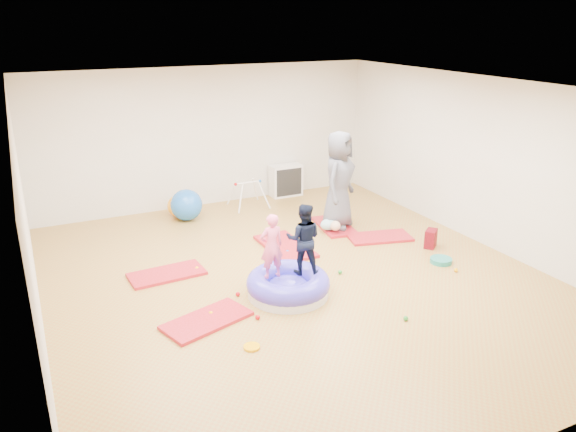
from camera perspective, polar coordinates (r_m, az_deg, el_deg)
name	(u,v)px	position (r m, az deg, el deg)	size (l,w,h in m)	color
room	(297,189)	(7.92, 0.95, 2.75)	(7.01, 8.01, 2.81)	olive
gym_mat_front_left	(207,320)	(7.38, -8.25, -10.46)	(1.12, 0.56, 0.05)	#BF2245
gym_mat_mid_left	(167,274)	(8.72, -12.21, -5.78)	(1.11, 0.56, 0.05)	#BF2245
gym_mat_center_back	(285,246)	(9.50, -0.29, -3.10)	(1.26, 0.63, 0.05)	#BF2245
gym_mat_right	(380,237)	(10.03, 9.28, -2.14)	(1.09, 0.55, 0.05)	#BF2245
gym_mat_rear_right	(334,226)	(10.46, 4.73, -1.01)	(1.10, 0.55, 0.05)	#BF2245
inflatable_cushion	(288,285)	(7.91, 0.01, -7.06)	(1.18, 1.18, 0.37)	silver
child_pink	(272,243)	(7.62, -1.68, -2.73)	(0.34, 0.22, 0.92)	pink
child_navy	(304,236)	(7.73, 1.60, -2.01)	(0.50, 0.39, 1.02)	black
adult_caregiver	(339,180)	(10.13, 5.17, 3.68)	(0.86, 0.56, 1.77)	#51545F
infant	(331,224)	(10.13, 4.43, -0.86)	(0.39, 0.40, 0.23)	#92C5D6
ball_pit_balls	(297,275)	(8.47, 0.94, -6.03)	(3.87, 3.72, 0.06)	blue
exercise_ball_blue	(186,205)	(10.88, -10.28, 1.11)	(0.60, 0.60, 0.60)	blue
exercise_ball_orange	(179,206)	(11.11, -11.06, 1.00)	(0.43, 0.43, 0.43)	#FF9A12
infant_play_gym	(248,190)	(11.41, -4.07, 2.60)	(0.71, 0.68, 0.55)	white
cube_shelf	(286,180)	(12.18, -0.21, 3.63)	(0.68, 0.34, 0.68)	white
balance_disc	(441,260)	(9.27, 15.28, -4.38)	(0.34, 0.34, 0.08)	#1D7D74
backpack	(431,239)	(9.79, 14.30, -2.23)	(0.27, 0.17, 0.31)	#B70B1F
yellow_toy	(252,347)	(6.81, -3.71, -13.14)	(0.20, 0.20, 0.03)	#FFAF00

